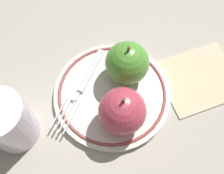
{
  "coord_description": "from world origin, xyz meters",
  "views": [
    {
      "loc": [
        0.06,
        0.19,
        0.42
      ],
      "look_at": [
        -0.02,
        0.02,
        0.03
      ],
      "focal_mm": 40.0,
      "sensor_mm": 36.0,
      "label": 1
    }
  ],
  "objects_px": {
    "fork": "(81,86)",
    "napkin_folded": "(200,78)",
    "apple_red_whole": "(127,63)",
    "plate": "(112,93)",
    "apple_second_whole": "(122,111)",
    "drinking_glass": "(7,122)"
  },
  "relations": [
    {
      "from": "plate",
      "to": "apple_red_whole",
      "type": "height_order",
      "value": "apple_red_whole"
    },
    {
      "from": "apple_second_whole",
      "to": "drinking_glass",
      "type": "height_order",
      "value": "same"
    },
    {
      "from": "plate",
      "to": "apple_red_whole",
      "type": "distance_m",
      "value": 0.06
    },
    {
      "from": "apple_red_whole",
      "to": "plate",
      "type": "bearing_deg",
      "value": 31.56
    },
    {
      "from": "napkin_folded",
      "to": "fork",
      "type": "bearing_deg",
      "value": -17.36
    },
    {
      "from": "apple_second_whole",
      "to": "napkin_folded",
      "type": "distance_m",
      "value": 0.18
    },
    {
      "from": "apple_red_whole",
      "to": "apple_second_whole",
      "type": "distance_m",
      "value": 0.09
    },
    {
      "from": "plate",
      "to": "apple_second_whole",
      "type": "relative_size",
      "value": 2.46
    },
    {
      "from": "apple_red_whole",
      "to": "apple_second_whole",
      "type": "height_order",
      "value": "same"
    },
    {
      "from": "plate",
      "to": "apple_second_whole",
      "type": "xyz_separation_m",
      "value": [
        0.01,
        0.05,
        0.05
      ]
    },
    {
      "from": "fork",
      "to": "napkin_folded",
      "type": "height_order",
      "value": "fork"
    },
    {
      "from": "fork",
      "to": "napkin_folded",
      "type": "xyz_separation_m",
      "value": [
        -0.21,
        0.07,
        -0.01
      ]
    },
    {
      "from": "apple_red_whole",
      "to": "apple_second_whole",
      "type": "xyz_separation_m",
      "value": [
        0.04,
        0.08,
        0.0
      ]
    },
    {
      "from": "plate",
      "to": "napkin_folded",
      "type": "relative_size",
      "value": 1.45
    },
    {
      "from": "plate",
      "to": "napkin_folded",
      "type": "xyz_separation_m",
      "value": [
        -0.17,
        0.03,
        -0.0
      ]
    },
    {
      "from": "fork",
      "to": "napkin_folded",
      "type": "distance_m",
      "value": 0.23
    },
    {
      "from": "plate",
      "to": "apple_red_whole",
      "type": "relative_size",
      "value": 2.46
    },
    {
      "from": "plate",
      "to": "drinking_glass",
      "type": "height_order",
      "value": "drinking_glass"
    },
    {
      "from": "apple_red_whole",
      "to": "drinking_glass",
      "type": "distance_m",
      "value": 0.22
    },
    {
      "from": "apple_red_whole",
      "to": "apple_second_whole",
      "type": "bearing_deg",
      "value": 60.34
    },
    {
      "from": "apple_red_whole",
      "to": "napkin_folded",
      "type": "relative_size",
      "value": 0.59
    },
    {
      "from": "apple_red_whole",
      "to": "drinking_glass",
      "type": "height_order",
      "value": "same"
    }
  ]
}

